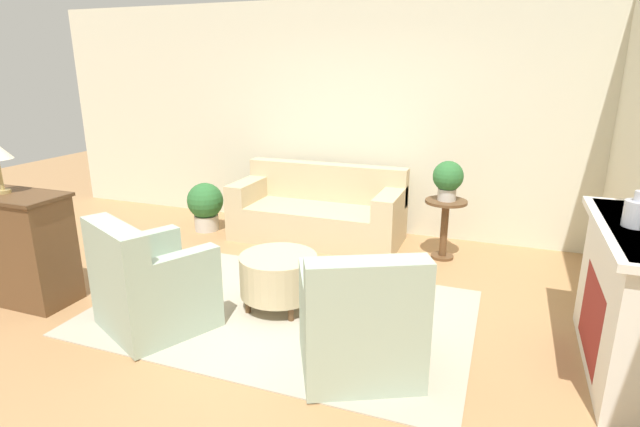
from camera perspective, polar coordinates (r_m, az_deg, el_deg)
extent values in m
plane|color=#AD7F51|center=(4.38, -4.45, -11.20)|extent=(16.00, 16.00, 0.00)
cube|color=beige|center=(6.27, 5.13, 10.71)|extent=(8.91, 0.12, 2.80)
cube|color=#B2A893|center=(4.38, -4.46, -11.14)|extent=(3.18, 2.03, 0.01)
cube|color=#C6B289|center=(6.02, -0.36, -1.07)|extent=(2.02, 0.87, 0.42)
cube|color=#C6B289|center=(6.20, 0.74, 3.66)|extent=(2.02, 0.20, 0.45)
cube|color=#C6B289|center=(6.27, -8.08, 2.68)|extent=(0.24, 0.83, 0.25)
cube|color=#C6B289|center=(5.66, 8.03, 1.14)|extent=(0.24, 0.83, 0.25)
cube|color=brown|center=(5.72, -1.81, -3.95)|extent=(1.82, 0.05, 0.06)
cube|color=#9EB29E|center=(4.29, -18.10, -9.49)|extent=(1.03, 1.02, 0.41)
cube|color=#9EB29E|center=(4.02, -22.25, -4.67)|extent=(0.78, 0.52, 0.50)
cube|color=#9EB29E|center=(3.90, -16.24, -6.54)|extent=(0.44, 0.70, 0.28)
cube|color=#9EB29E|center=(4.44, -20.06, -4.01)|extent=(0.44, 0.70, 0.28)
cube|color=brown|center=(4.50, -13.87, -10.30)|extent=(0.65, 0.35, 0.06)
cube|color=#9EB29E|center=(3.57, 4.41, -14.23)|extent=(1.03, 1.02, 0.41)
cube|color=#9EB29E|center=(3.12, 5.47, -9.66)|extent=(0.78, 0.52, 0.50)
cube|color=#9EB29E|center=(3.49, 9.68, -8.84)|extent=(0.44, 0.70, 0.28)
cube|color=#9EB29E|center=(3.39, -0.90, -9.42)|extent=(0.44, 0.70, 0.28)
cube|color=brown|center=(3.96, 3.47, -13.81)|extent=(0.65, 0.35, 0.06)
cylinder|color=#C6B289|center=(4.34, -4.76, -6.98)|extent=(0.67, 0.67, 0.35)
cylinder|color=brown|center=(4.37, -8.24, -10.38)|extent=(0.05, 0.05, 0.12)
cylinder|color=brown|center=(4.21, -3.35, -11.35)|extent=(0.05, 0.05, 0.12)
cylinder|color=brown|center=(4.69, -5.88, -8.34)|extent=(0.05, 0.05, 0.12)
cylinder|color=brown|center=(4.54, -1.28, -9.14)|extent=(0.05, 0.05, 0.12)
cylinder|color=brown|center=(5.48, 14.23, 1.33)|extent=(0.44, 0.44, 0.03)
cylinder|color=brown|center=(5.58, 13.99, -1.92)|extent=(0.08, 0.08, 0.63)
cylinder|color=brown|center=(5.68, 13.78, -4.78)|extent=(0.24, 0.24, 0.03)
cube|color=silver|center=(3.96, 31.45, -8.52)|extent=(0.36, 1.41, 1.05)
cube|color=maroon|center=(3.99, 28.70, -10.37)|extent=(0.02, 0.77, 0.58)
cube|color=silver|center=(3.80, 32.29, -1.63)|extent=(0.44, 1.51, 0.05)
cube|color=brown|center=(5.20, -31.61, -3.27)|extent=(1.06, 0.44, 0.99)
cube|color=#4E341E|center=(5.08, -32.43, 1.82)|extent=(1.10, 0.48, 0.03)
cylinder|color=silver|center=(3.77, 32.54, -0.05)|extent=(0.17, 0.17, 0.17)
cylinder|color=beige|center=(5.46, 14.28, 2.12)|extent=(0.19, 0.19, 0.13)
sphere|color=#2D6B33|center=(5.42, 14.43, 4.16)|extent=(0.32, 0.32, 0.32)
cylinder|color=beige|center=(6.56, -12.83, -1.01)|extent=(0.30, 0.30, 0.20)
sphere|color=#2D6B33|center=(6.48, -12.99, 1.44)|extent=(0.45, 0.45, 0.45)
cylinder|color=tan|center=(5.07, -32.48, 2.15)|extent=(0.12, 0.12, 0.03)
cylinder|color=tan|center=(5.04, -32.74, 3.78)|extent=(0.03, 0.03, 0.27)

